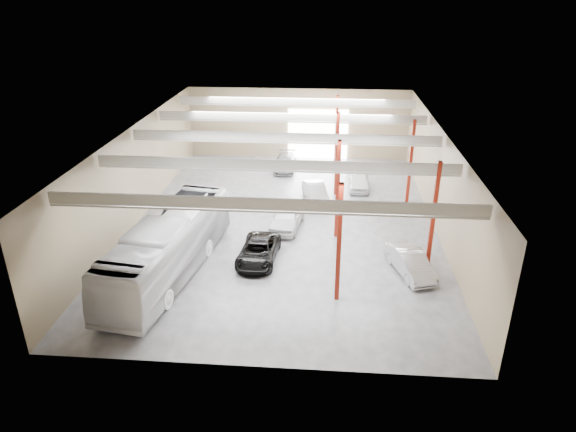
# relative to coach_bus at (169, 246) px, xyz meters

# --- Properties ---
(depot_shell) EXTENTS (22.12, 32.12, 7.06)m
(depot_shell) POSITION_rel_coach_bus_xyz_m (6.47, 8.48, 3.11)
(depot_shell) COLOR #4C4C51
(depot_shell) RESTS_ON ground
(coach_bus) EXTENTS (5.04, 13.72, 3.73)m
(coach_bus) POSITION_rel_coach_bus_xyz_m (0.00, 0.00, 0.00)
(coach_bus) COLOR silver
(coach_bus) RESTS_ON ground
(black_sedan) EXTENTS (2.61, 5.12, 1.39)m
(black_sedan) POSITION_rel_coach_bus_xyz_m (5.15, 2.00, -1.17)
(black_sedan) COLOR black
(black_sedan) RESTS_ON ground
(car_row_a) EXTENTS (2.64, 5.15, 1.68)m
(car_row_a) POSITION_rel_coach_bus_xyz_m (6.57, 7.20, -1.03)
(car_row_a) COLOR silver
(car_row_a) RESTS_ON ground
(car_row_b) EXTENTS (2.53, 4.68, 1.46)m
(car_row_b) POSITION_rel_coach_bus_xyz_m (8.47, 12.40, -1.14)
(car_row_b) COLOR silver
(car_row_b) RESTS_ON ground
(car_row_c) EXTENTS (1.96, 4.74, 1.37)m
(car_row_c) POSITION_rel_coach_bus_xyz_m (5.35, 20.00, -1.18)
(car_row_c) COLOR gray
(car_row_c) RESTS_ON ground
(car_right_near) EXTENTS (2.87, 4.82, 1.50)m
(car_right_near) POSITION_rel_coach_bus_xyz_m (14.64, 1.19, -1.12)
(car_right_near) COLOR #A7A6AB
(car_right_near) RESTS_ON ground
(car_right_far) EXTENTS (1.83, 4.24, 1.42)m
(car_right_far) POSITION_rel_coach_bus_xyz_m (12.21, 15.49, -1.16)
(car_right_far) COLOR silver
(car_right_far) RESTS_ON ground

